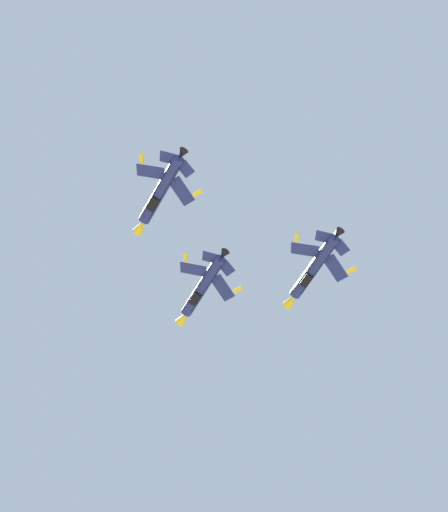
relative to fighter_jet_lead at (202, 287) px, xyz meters
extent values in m
cylinder|color=navy|center=(0.02, -0.28, 0.00)|extent=(2.58, 12.09, 1.70)
cube|color=#141947|center=(-0.12, -0.29, -0.45)|extent=(2.24, 10.16, 0.83)
cone|color=yellow|center=(-0.51, 6.85, 0.00)|extent=(1.74, 2.51, 1.56)
cone|color=black|center=(0.52, -7.01, 0.00)|extent=(1.47, 1.70, 1.36)
ellipsoid|color=#192333|center=(0.02, 2.37, 0.60)|extent=(1.62, 3.29, 1.39)
cube|color=black|center=(-0.39, 1.85, -0.77)|extent=(1.46, 2.29, 1.14)
cube|color=navy|center=(-2.36, -2.18, 0.72)|extent=(4.48, 3.37, 1.48)
cube|color=yellow|center=(-4.27, -3.44, 1.37)|extent=(1.20, 1.71, 0.40)
cube|color=navy|center=(2.60, -1.81, -0.89)|extent=(4.45, 3.77, 1.48)
cube|color=yellow|center=(4.67, -2.78, -1.54)|extent=(1.36, 1.67, 0.40)
cube|color=navy|center=(-1.05, -5.47, 0.47)|extent=(2.56, 2.27, 0.83)
cube|color=navy|center=(1.84, -5.26, -0.47)|extent=(2.67, 2.47, 0.83)
cube|color=yellow|center=(0.93, -5.03, 1.72)|extent=(1.18, 2.67, 2.54)
cylinder|color=navy|center=(-12.14, -14.14, 0.30)|extent=(2.58, 12.09, 1.70)
cube|color=#141947|center=(-12.28, -14.15, -0.14)|extent=(2.24, 10.16, 0.82)
cone|color=yellow|center=(-12.67, -7.01, 0.30)|extent=(1.74, 2.51, 1.56)
cone|color=black|center=(-11.64, -20.87, 0.30)|extent=(1.47, 1.70, 1.36)
ellipsoid|color=#192333|center=(-12.14, -11.49, 0.91)|extent=(1.61, 3.29, 1.38)
cube|color=black|center=(-12.54, -12.00, -0.47)|extent=(1.46, 2.29, 1.13)
cube|color=navy|center=(-14.52, -16.04, 1.01)|extent=(4.49, 3.38, 1.45)
cube|color=yellow|center=(-16.43, -17.30, 1.64)|extent=(1.20, 1.70, 0.40)
cube|color=navy|center=(-9.55, -15.67, -0.56)|extent=(4.45, 3.78, 1.45)
cube|color=yellow|center=(-7.47, -16.63, -1.20)|extent=(1.36, 1.67, 0.40)
cube|color=navy|center=(-13.21, -19.33, 0.76)|extent=(2.56, 2.27, 0.81)
cube|color=navy|center=(-10.31, -19.12, -0.16)|extent=(2.68, 2.47, 0.81)
cube|color=yellow|center=(-11.24, -18.89, 2.03)|extent=(1.16, 2.66, 2.54)
cylinder|color=navy|center=(13.01, -12.24, -2.92)|extent=(2.58, 12.09, 1.70)
cube|color=#141947|center=(12.89, -12.25, -3.37)|extent=(2.24, 10.16, 0.77)
cone|color=yellow|center=(12.48, -5.11, -2.92)|extent=(1.74, 2.51, 1.56)
cone|color=black|center=(13.51, -18.97, -2.92)|extent=(1.47, 1.70, 1.36)
ellipsoid|color=#192333|center=(12.99, -9.60, -2.30)|extent=(1.59, 3.29, 1.35)
cube|color=black|center=(12.64, -10.11, -3.69)|extent=(1.44, 2.29, 1.10)
cube|color=navy|center=(10.61, -14.14, -2.30)|extent=(4.52, 3.39, 1.31)
cube|color=yellow|center=(8.67, -15.41, -1.74)|extent=(1.20, 1.70, 0.38)
cube|color=navy|center=(15.63, -13.77, -3.69)|extent=(4.48, 3.79, 1.31)
cube|color=yellow|center=(17.73, -14.73, -4.25)|extent=(1.36, 1.67, 0.38)
cube|color=navy|center=(11.93, -17.44, -2.51)|extent=(2.58, 2.28, 0.74)
cube|color=navy|center=(14.86, -17.22, -3.32)|extent=(2.69, 2.48, 0.74)
cube|color=yellow|center=(13.85, -16.99, -1.17)|extent=(1.08, 2.66, 2.56)
camera|label=1|loc=(-36.99, -96.61, -128.56)|focal=75.40mm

